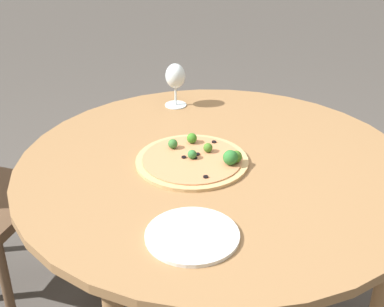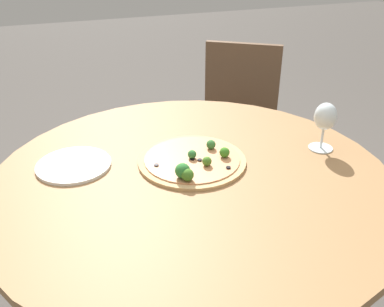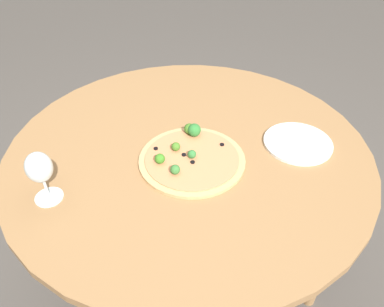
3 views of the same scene
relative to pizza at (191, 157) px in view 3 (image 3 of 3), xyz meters
name	(u,v)px [view 3 (image 3 of 3)]	position (x,y,z in m)	size (l,w,h in m)	color
ground_plane	(189,271)	(-0.06, 0.02, -0.72)	(12.00, 12.00, 0.00)	#4C4742
dining_table	(189,163)	(-0.06, 0.02, -0.08)	(1.18, 1.18, 0.71)	olive
pizza	(191,157)	(0.00, 0.00, 0.00)	(0.33, 0.33, 0.06)	tan
wine_glass	(39,169)	(-0.05, -0.43, 0.10)	(0.08, 0.08, 0.16)	silver
plate_near	(298,143)	(0.10, 0.34, -0.01)	(0.22, 0.22, 0.01)	silver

